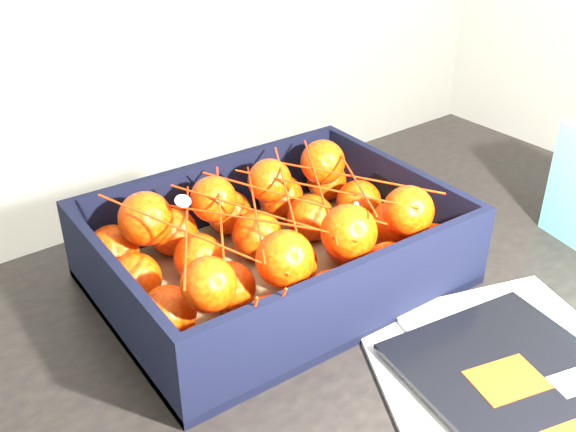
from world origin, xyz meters
TOP-DOWN VIEW (x-y plane):
  - table at (-0.23, 0.12)m, footprint 1.23×0.85m
  - magazine_stack at (-0.19, -0.06)m, footprint 0.37×0.35m
  - produce_crate at (-0.29, 0.26)m, footprint 0.44×0.33m
  - clementine_heap at (-0.28, 0.26)m, footprint 0.42×0.31m
  - mesh_net at (-0.30, 0.25)m, footprint 0.37×0.29m

SIDE VIEW (x-z plane):
  - table at x=-0.23m, z-range 0.28..1.03m
  - magazine_stack at x=-0.19m, z-range 0.75..0.77m
  - produce_crate at x=-0.29m, z-range 0.73..0.84m
  - clementine_heap at x=-0.28m, z-range 0.75..0.87m
  - mesh_net at x=-0.30m, z-range 0.81..0.91m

